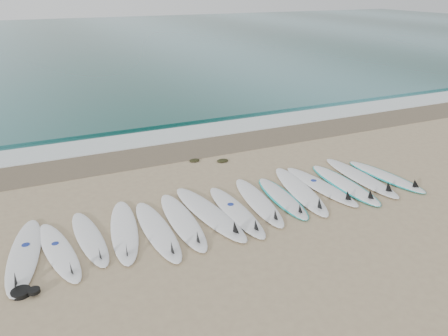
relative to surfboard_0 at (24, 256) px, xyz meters
name	(u,v)px	position (x,y,z in m)	size (l,w,h in m)	color
ground	(234,210)	(4.37, 0.08, -0.06)	(120.00, 120.00, 0.00)	tan
ocean	(69,42)	(4.37, 32.58, -0.04)	(120.00, 55.00, 0.03)	#245D5D
wet_sand_band	(176,151)	(4.37, 4.18, -0.05)	(120.00, 1.80, 0.01)	brown
foam_band	(162,137)	(4.37, 5.58, -0.04)	(120.00, 1.40, 0.04)	silver
wave_crest	(150,124)	(4.37, 7.08, -0.01)	(120.00, 1.00, 0.10)	#245D5D
surfboard_0	(24,256)	(0.00, 0.00, 0.00)	(0.94, 2.71, 0.34)	white
surfboard_1	(60,252)	(0.62, -0.14, -0.01)	(0.88, 2.43, 0.31)	white
surfboard_2	(90,239)	(1.22, 0.10, -0.01)	(0.68, 2.35, 0.30)	white
surfboard_3	(124,231)	(1.90, 0.09, 0.00)	(0.95, 2.67, 0.34)	white
surfboard_4	(158,231)	(2.53, -0.18, 0.00)	(0.58, 2.65, 0.34)	white
surfboard_5	(183,222)	(3.13, -0.04, 0.00)	(0.61, 2.68, 0.34)	white
surfboard_6	(210,214)	(3.78, 0.03, 0.01)	(0.99, 2.96, 0.37)	white
surfboard_7	(237,212)	(4.35, -0.13, 0.00)	(0.54, 2.60, 0.33)	white
surfboard_8	(259,202)	(5.03, 0.08, 0.00)	(0.80, 2.63, 0.33)	white
surfboard_9	(283,198)	(5.65, 0.06, -0.01)	(0.73, 2.37, 0.30)	silver
surfboard_10	(301,191)	(6.23, 0.16, 0.00)	(1.04, 2.89, 0.36)	white
surfboard_11	(322,186)	(6.86, 0.17, 0.00)	(0.76, 2.65, 0.33)	white
surfboard_12	(345,185)	(7.46, 0.03, -0.01)	(0.69, 2.64, 0.33)	white
surfboard_13	(362,178)	(8.11, 0.17, 0.00)	(0.60, 2.78, 0.36)	white
surfboard_14	(386,177)	(8.77, -0.01, -0.01)	(0.90, 2.48, 0.31)	white
seaweed_near	(194,160)	(4.60, 3.16, -0.03)	(0.31, 0.24, 0.06)	black
seaweed_far	(223,161)	(5.32, 2.81, -0.03)	(0.33, 0.26, 0.06)	black
leash_coil	(24,292)	(-0.03, -1.11, -0.01)	(0.46, 0.36, 0.11)	black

